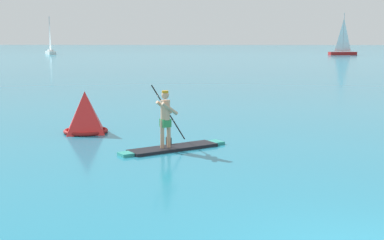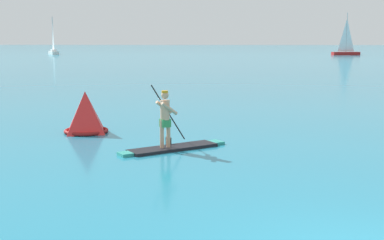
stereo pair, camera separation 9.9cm
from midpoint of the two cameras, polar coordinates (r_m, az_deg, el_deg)
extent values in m
cube|color=black|center=(14.50, -2.27, -3.08)|extent=(2.49, 2.04, 0.08)
cube|color=teal|center=(15.27, 2.44, -2.47)|extent=(0.53, 0.57, 0.08)
cube|color=teal|center=(13.84, -7.48, -3.74)|extent=(0.50, 0.51, 0.08)
cylinder|color=tan|center=(14.35, -2.77, -1.47)|extent=(0.11, 0.11, 0.78)
cylinder|color=tan|center=(14.25, -3.48, -1.55)|extent=(0.11, 0.11, 0.78)
cube|color=#338C4C|center=(14.24, -3.14, -0.32)|extent=(0.34, 0.33, 0.22)
cylinder|color=tan|center=(14.19, -3.15, 1.11)|extent=(0.26, 0.26, 0.54)
sphere|color=tan|center=(14.14, -3.16, 2.73)|extent=(0.21, 0.21, 0.21)
cylinder|color=orange|center=(14.13, -3.17, 3.12)|extent=(0.18, 0.18, 0.06)
cylinder|color=tan|center=(14.34, -3.28, 1.41)|extent=(0.45, 0.40, 0.43)
cylinder|color=tan|center=(14.08, -2.67, 1.28)|extent=(0.45, 0.40, 0.43)
cylinder|color=black|center=(14.76, -2.79, 0.80)|extent=(0.91, 0.71, 1.67)
cube|color=black|center=(14.91, -2.77, -2.52)|extent=(0.18, 0.21, 0.32)
pyramid|color=red|center=(17.28, -11.81, 0.86)|extent=(1.66, 1.66, 1.37)
torus|color=maroon|center=(17.38, -11.74, -1.18)|extent=(1.45, 1.45, 0.12)
cube|color=white|center=(101.60, -15.30, 7.13)|extent=(3.20, 4.56, 0.59)
cylinder|color=#B2B2B7|center=(101.56, -15.38, 9.10)|extent=(0.12, 0.12, 6.38)
pyramid|color=white|center=(101.56, -15.38, 8.93)|extent=(0.93, 1.89, 5.57)
cube|color=silver|center=(101.59, -15.31, 7.40)|extent=(1.51, 1.84, 0.35)
cube|color=#A51E1E|center=(98.08, 16.17, 7.03)|extent=(5.13, 2.27, 0.56)
cylinder|color=#B2B2B7|center=(98.04, 16.27, 9.22)|extent=(0.12, 0.12, 6.93)
pyramid|color=white|center=(98.04, 16.26, 8.97)|extent=(2.20, 0.56, 5.89)
camera|label=1|loc=(0.05, -90.18, -0.03)|focal=48.57mm
camera|label=2|loc=(0.05, 89.82, 0.03)|focal=48.57mm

